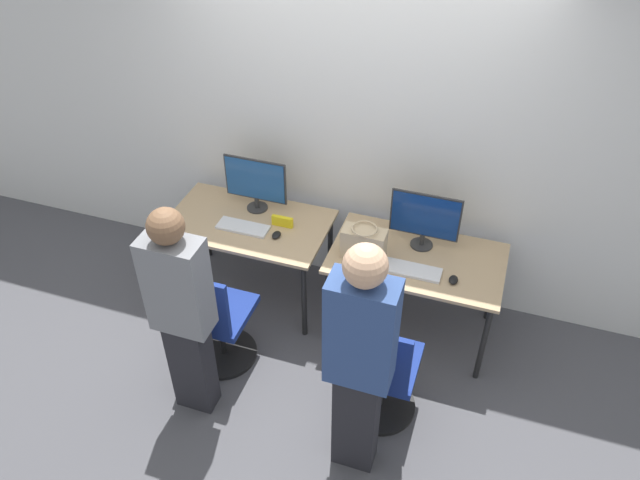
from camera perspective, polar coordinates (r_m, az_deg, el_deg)
ground_plane at (r=4.70m, az=-0.56°, el=-9.20°), size 20.00×20.00×0.00m
wall_back at (r=4.46m, az=2.90°, el=10.78°), size 12.00×0.05×2.80m
desk_left at (r=4.70m, az=-6.55°, el=0.98°), size 1.19×0.71×0.70m
monitor_left at (r=4.65m, az=-5.92°, el=5.27°), size 0.48×0.16×0.43m
keyboard_left at (r=4.58m, az=-7.06°, el=1.17°), size 0.38×0.14×0.02m
mouse_left at (r=4.48m, az=-4.00°, el=0.47°), size 0.06×0.09×0.03m
office_chair_left at (r=4.36m, az=-9.52°, el=-7.54°), size 0.48×0.48×0.91m
person_left at (r=3.79m, az=-12.52°, el=-6.23°), size 0.36×0.21×1.59m
desk_right at (r=4.40m, az=8.79°, el=-2.29°), size 1.19×0.71×0.70m
monitor_right at (r=4.32m, az=9.56°, el=1.96°), size 0.48×0.16×0.43m
keyboard_right at (r=4.23m, az=8.47°, el=-2.75°), size 0.38×0.14×0.02m
mouse_right at (r=4.20m, az=12.10°, el=-3.58°), size 0.06×0.09×0.03m
office_chair_right at (r=4.02m, az=5.54°, el=-12.24°), size 0.48×0.48×0.91m
person_right at (r=3.38m, az=3.65°, el=-10.74°), size 0.36×0.22×1.69m
handbag at (r=4.25m, az=4.03°, el=-0.27°), size 0.30×0.18×0.25m
placard_left at (r=4.56m, az=-3.46°, el=1.71°), size 0.16×0.03×0.08m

